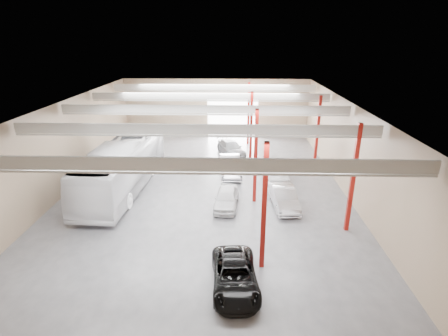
# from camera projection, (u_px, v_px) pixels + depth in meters

# --- Properties ---
(depot_shell) EXTENTS (22.12, 32.12, 7.06)m
(depot_shell) POSITION_uv_depth(u_px,v_px,m) (207.00, 128.00, 27.03)
(depot_shell) COLOR #4D4D52
(depot_shell) RESTS_ON ground
(coach_bus) EXTENTS (3.79, 14.06, 3.89)m
(coach_bus) POSITION_uv_depth(u_px,v_px,m) (124.00, 165.00, 28.03)
(coach_bus) COLOR white
(coach_bus) RESTS_ON ground
(black_sedan) EXTENTS (2.56, 4.91, 1.32)m
(black_sedan) POSITION_uv_depth(u_px,v_px,m) (235.00, 276.00, 17.08)
(black_sedan) COLOR black
(black_sedan) RESTS_ON ground
(car_row_a) EXTENTS (1.96, 4.19, 1.39)m
(car_row_a) POSITION_uv_depth(u_px,v_px,m) (226.00, 198.00, 25.24)
(car_row_a) COLOR silver
(car_row_a) RESTS_ON ground
(car_row_b) EXTENTS (2.16, 5.13, 1.65)m
(car_row_b) POSITION_uv_depth(u_px,v_px,m) (230.00, 166.00, 31.17)
(car_row_b) COLOR #AEADB2
(car_row_b) RESTS_ON ground
(car_row_c) EXTENTS (3.52, 5.27, 1.42)m
(car_row_c) POSITION_uv_depth(u_px,v_px,m) (231.00, 148.00, 36.45)
(car_row_c) COLOR gray
(car_row_c) RESTS_ON ground
(car_right_near) EXTENTS (1.97, 4.58, 1.47)m
(car_right_near) POSITION_uv_depth(u_px,v_px,m) (284.00, 197.00, 25.24)
(car_right_near) COLOR #B8B8BD
(car_right_near) RESTS_ON ground
(car_right_far) EXTENTS (2.23, 4.89, 1.63)m
(car_right_far) POSITION_uv_depth(u_px,v_px,m) (276.00, 170.00, 30.08)
(car_right_far) COLOR silver
(car_right_far) RESTS_ON ground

